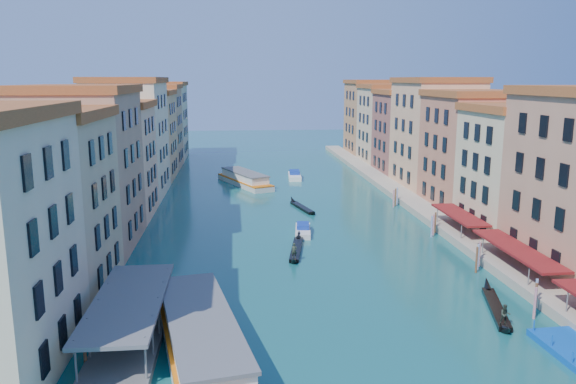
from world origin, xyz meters
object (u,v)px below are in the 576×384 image
(vaporetto_stop, at_px, (130,325))
(blue_dock, at_px, (575,348))
(gondola_right, at_px, (497,307))
(vaporetto_near, at_px, (201,339))
(gondola_fore, at_px, (296,248))
(vaporetto_far, at_px, (245,179))

(vaporetto_stop, bearing_deg, blue_dock, -8.28)
(gondola_right, distance_m, blue_dock, 8.22)
(vaporetto_near, height_order, gondola_right, vaporetto_near)
(gondola_right, bearing_deg, gondola_fore, 144.81)
(gondola_right, relative_size, blue_dock, 1.81)
(vaporetto_far, height_order, gondola_fore, vaporetto_far)
(vaporetto_stop, relative_size, gondola_right, 1.38)
(gondola_fore, distance_m, gondola_right, 25.46)
(gondola_fore, bearing_deg, vaporetto_near, -101.42)
(vaporetto_far, distance_m, blue_dock, 75.94)
(vaporetto_stop, bearing_deg, vaporetto_near, -28.36)
(gondola_right, bearing_deg, vaporetto_stop, -159.17)
(vaporetto_near, distance_m, vaporetto_far, 70.35)
(gondola_right, xyz_separation_m, blue_dock, (2.57, -7.80, -0.20))
(gondola_fore, bearing_deg, vaporetto_stop, -115.16)
(vaporetto_stop, bearing_deg, gondola_fore, 54.81)
(vaporetto_far, bearing_deg, gondola_fore, -106.36)
(vaporetto_near, xyz_separation_m, gondola_right, (26.12, 5.92, -1.03))
(vaporetto_far, xyz_separation_m, blue_dock, (23.92, -72.07, -0.95))
(vaporetto_stop, distance_m, gondola_fore, 27.65)
(vaporetto_near, distance_m, blue_dock, 28.77)
(vaporetto_far, distance_m, gondola_fore, 44.80)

